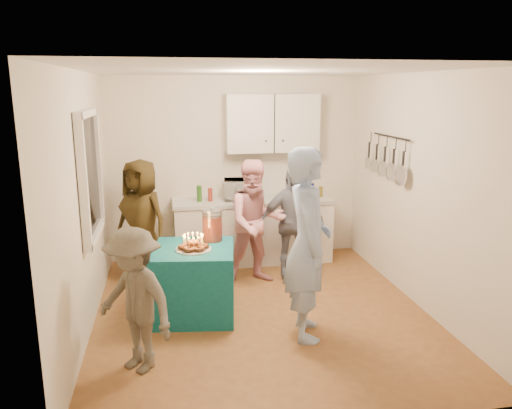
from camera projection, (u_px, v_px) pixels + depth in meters
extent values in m
plane|color=brown|center=(262.00, 312.00, 5.54)|extent=(4.00, 4.00, 0.00)
plane|color=white|center=(262.00, 70.00, 4.94)|extent=(4.00, 4.00, 0.00)
plane|color=silver|center=(236.00, 169.00, 7.16)|extent=(3.60, 3.60, 0.00)
plane|color=silver|center=(83.00, 205.00, 4.93)|extent=(4.00, 4.00, 0.00)
plane|color=silver|center=(420.00, 192.00, 5.55)|extent=(4.00, 4.00, 0.00)
cube|color=black|center=(89.00, 175.00, 5.16)|extent=(0.04, 1.00, 1.20)
cube|color=white|center=(253.00, 232.00, 7.10)|extent=(2.20, 0.58, 0.86)
cube|color=beige|center=(253.00, 201.00, 7.00)|extent=(2.24, 0.62, 0.05)
cube|color=white|center=(272.00, 123.00, 6.95)|extent=(1.30, 0.30, 0.80)
cube|color=black|center=(388.00, 157.00, 6.14)|extent=(0.12, 1.00, 0.60)
imported|color=white|center=(243.00, 189.00, 6.94)|extent=(0.55, 0.40, 0.28)
cube|color=#0F5D68|center=(194.00, 281.00, 5.42)|extent=(0.96, 0.96, 0.76)
cylinder|color=red|center=(212.00, 226.00, 5.56)|extent=(0.22, 0.22, 0.34)
imported|color=#9FBAE8|center=(308.00, 244.00, 4.84)|extent=(0.55, 0.75, 1.90)
imported|color=#524017|center=(142.00, 220.00, 6.35)|extent=(0.91, 0.86, 1.57)
imported|color=#DA7285|center=(256.00, 222.00, 6.23)|extent=(0.84, 0.69, 1.58)
imported|color=black|center=(292.00, 223.00, 6.45)|extent=(0.86, 0.37, 1.46)
imported|color=#4C473D|center=(135.00, 300.00, 4.28)|extent=(0.94, 0.94, 1.30)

